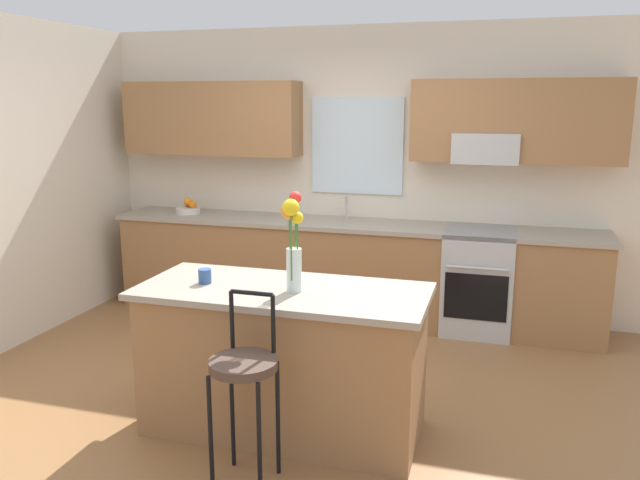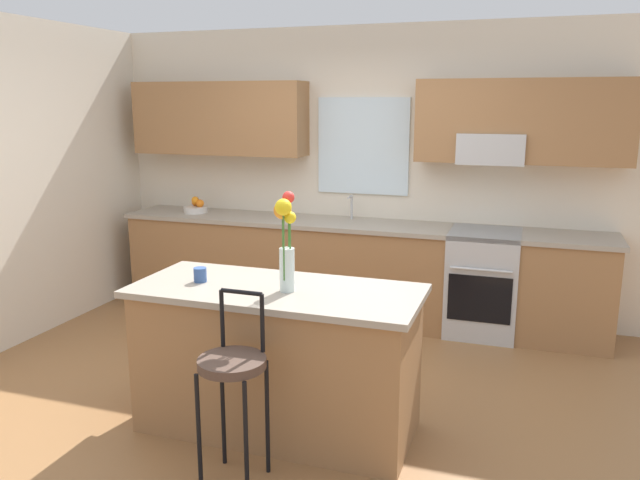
# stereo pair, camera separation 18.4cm
# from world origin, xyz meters

# --- Properties ---
(ground_plane) EXTENTS (14.00, 14.00, 0.00)m
(ground_plane) POSITION_xyz_m (0.00, 0.00, 0.00)
(ground_plane) COLOR olive
(wall_left) EXTENTS (0.12, 4.60, 2.70)m
(wall_left) POSITION_xyz_m (-2.56, 0.30, 1.35)
(wall_left) COLOR beige
(wall_left) RESTS_ON ground
(back_wall_assembly) EXTENTS (5.60, 0.50, 2.70)m
(back_wall_assembly) POSITION_xyz_m (0.02, 1.98, 1.51)
(back_wall_assembly) COLOR beige
(back_wall_assembly) RESTS_ON ground
(counter_run) EXTENTS (4.56, 0.64, 0.92)m
(counter_run) POSITION_xyz_m (-0.00, 1.70, 0.47)
(counter_run) COLOR #996B42
(counter_run) RESTS_ON ground
(sink_faucet) EXTENTS (0.02, 0.13, 0.23)m
(sink_faucet) POSITION_xyz_m (-0.07, 1.84, 1.06)
(sink_faucet) COLOR #B7BABC
(sink_faucet) RESTS_ON counter_run
(oven_range) EXTENTS (0.60, 0.64, 0.92)m
(oven_range) POSITION_xyz_m (1.18, 1.68, 0.46)
(oven_range) COLOR #B7BABC
(oven_range) RESTS_ON ground
(kitchen_island) EXTENTS (1.75, 0.77, 0.92)m
(kitchen_island) POSITION_xyz_m (0.12, -0.45, 0.46)
(kitchen_island) COLOR #996B42
(kitchen_island) RESTS_ON ground
(bar_stool_near) EXTENTS (0.36, 0.36, 1.04)m
(bar_stool_near) POSITION_xyz_m (0.12, -1.04, 0.64)
(bar_stool_near) COLOR black
(bar_stool_near) RESTS_ON ground
(flower_vase) EXTENTS (0.14, 0.17, 0.59)m
(flower_vase) POSITION_xyz_m (0.20, -0.49, 1.26)
(flower_vase) COLOR silver
(flower_vase) RESTS_ON kitchen_island
(mug_ceramic) EXTENTS (0.08, 0.08, 0.09)m
(mug_ceramic) POSITION_xyz_m (-0.37, -0.48, 0.97)
(mug_ceramic) COLOR #33518C
(mug_ceramic) RESTS_ON kitchen_island
(fruit_bowl_oranges) EXTENTS (0.24, 0.24, 0.16)m
(fruit_bowl_oranges) POSITION_xyz_m (-1.65, 1.70, 0.97)
(fruit_bowl_oranges) COLOR silver
(fruit_bowl_oranges) RESTS_ON counter_run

